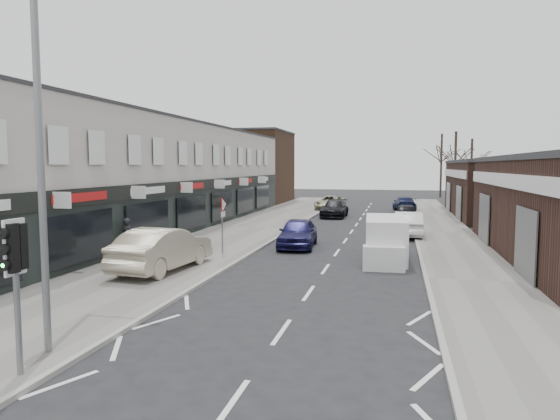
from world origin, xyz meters
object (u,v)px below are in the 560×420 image
Objects in this scene: traffic_light at (14,260)px; parked_car_right_c at (404,204)px; white_van at (385,240)px; parked_car_left_a at (298,233)px; warning_sign at (223,209)px; parked_car_left_c at (330,203)px; parked_car_left_b at (335,209)px; parked_car_right_a at (408,224)px; parked_car_right_b at (406,213)px; pedestrian at (128,237)px; street_lamp at (47,148)px; sedan_on_pavement at (163,249)px.

traffic_light reaches higher than parked_car_right_c.
parked_car_left_a is (-4.54, 2.70, -0.15)m from white_van.
warning_sign reaches higher than parked_car_left_c.
parked_car_left_b reaches higher than parked_car_right_c.
parked_car_left_b is at bearing 100.73° from white_van.
parked_car_right_c is (5.70, 22.83, -0.08)m from parked_car_left_a.
warning_sign is 0.59× the size of parked_car_right_a.
parked_car_right_a is (5.70, 5.40, -0.01)m from parked_car_left_a.
parked_car_left_b reaches higher than parked_car_right_b.
parked_car_right_c is at bearing 52.12° from parked_car_left_b.
pedestrian is 22.48m from parked_car_right_b.
street_lamp reaches higher than parked_car_left_a.
parked_car_left_c is at bearing 0.81° from parked_car_right_c.
sedan_on_pavement is (-1.65, 8.59, -3.65)m from street_lamp.
parked_car_right_b is at bearing 84.86° from parked_car_right_c.
traffic_light is 13.35m from pedestrian.
street_lamp is at bearing -93.37° from parked_car_left_b.
parked_car_right_a is at bearing 69.46° from street_lamp.
parked_car_left_b is at bearing 46.16° from parked_car_right_c.
warning_sign is at bearing 66.47° from parked_car_right_c.
parked_car_left_a is (2.20, 17.23, -1.66)m from traffic_light.
parked_car_left_c is at bearing -77.18° from pedestrian.
parked_car_left_c is 1.24× the size of parked_car_right_b.
warning_sign reaches higher than pedestrian.
traffic_light is 17.45m from parked_car_left_a.
parked_car_left_c is 1.10× the size of parked_car_right_a.
parked_car_left_c is at bearing -67.83° from parked_car_right_a.
warning_sign is 0.56× the size of parked_car_left_b.
parked_car_left_a is 14.83m from parked_car_right_b.
street_lamp is 38.35m from parked_car_left_c.
parked_car_right_b is at bearing -46.65° from parked_car_left_c.
parked_car_left_c is 1.07× the size of parked_car_right_c.
parked_car_left_b is (-4.54, 18.41, -0.21)m from white_van.
white_van reaches higher than parked_car_left_b.
parked_car_right_b is (12.70, 18.54, -0.30)m from pedestrian.
parked_car_left_b is (2.33, 31.73, -3.92)m from street_lamp.
parked_car_right_b is (5.70, 13.69, -0.07)m from parked_car_left_a.
traffic_light is 0.62× the size of white_van.
white_van is at bearing -75.31° from parked_car_left_b.
street_lamp is at bearing -87.66° from parked_car_left_c.
parked_car_right_a is (8.03, 21.42, -3.87)m from street_lamp.
parked_car_left_a is 15.72m from parked_car_left_b.
parked_car_right_b is at bearing 62.88° from warning_sign.
parked_car_right_c is at bearing 72.31° from parked_car_left_a.
traffic_light reaches higher than pedestrian.
parked_car_left_a reaches higher than parked_car_right_c.
street_lamp is at bearing -120.42° from white_van.
parked_car_left_a is at bearing -120.30° from pedestrian.
warning_sign is 4.52m from pedestrian.
street_lamp is at bearing 73.19° from parked_car_right_c.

